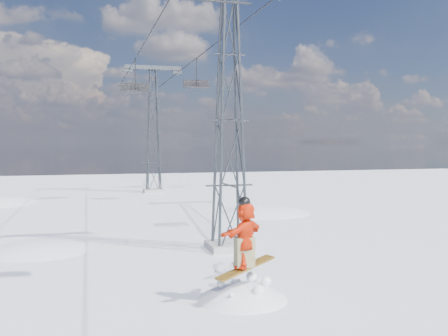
% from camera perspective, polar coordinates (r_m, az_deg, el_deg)
% --- Properties ---
extents(ground, '(120.00, 120.00, 0.00)m').
position_cam_1_polar(ground, '(13.99, 6.70, -16.17)').
color(ground, white).
rests_on(ground, ground).
extents(lift_tower_near, '(5.20, 1.80, 11.43)m').
position_cam_1_polar(lift_tower_near, '(21.06, 0.61, 5.39)').
color(lift_tower_near, '#999999').
rests_on(lift_tower_near, ground).
extents(lift_tower_far, '(5.20, 1.80, 11.43)m').
position_cam_1_polar(lift_tower_far, '(45.61, -8.08, 4.08)').
color(lift_tower_far, '#999999').
rests_on(lift_tower_far, ground).
extents(haul_cables, '(4.46, 51.00, 0.06)m').
position_cam_1_polar(haul_cables, '(32.86, -5.08, 13.97)').
color(haul_cables, black).
rests_on(haul_cables, ground).
extents(lift_chair_mid, '(1.96, 0.56, 2.43)m').
position_cam_1_polar(lift_chair_mid, '(37.94, -3.14, 9.52)').
color(lift_chair_mid, black).
rests_on(lift_chair_mid, ground).
extents(lift_chair_far, '(2.18, 0.63, 2.70)m').
position_cam_1_polar(lift_chair_far, '(38.85, -10.09, 9.01)').
color(lift_chair_far, black).
rests_on(lift_chair_far, ground).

